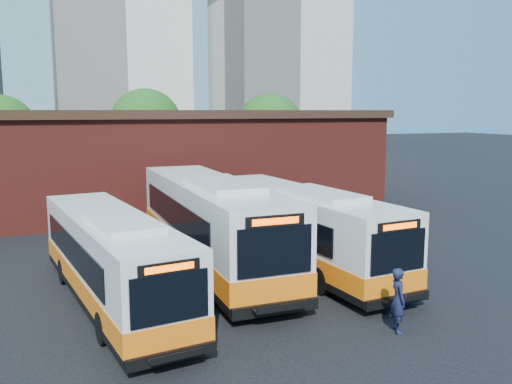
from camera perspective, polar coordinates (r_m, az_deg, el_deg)
name	(u,v)px	position (r m, az deg, el deg)	size (l,w,h in m)	color
ground	(278,304)	(18.40, 2.29, -11.69)	(220.00, 220.00, 0.00)	black
bus_midwest	(112,262)	(18.66, -14.91, -7.10)	(3.79, 11.66, 3.13)	silver
bus_mideast	(211,226)	(22.26, -4.79, -3.56)	(2.96, 13.80, 3.75)	silver
bus_east	(300,230)	(22.30, 4.68, -4.02)	(3.54, 12.43, 3.35)	silver
transit_worker	(398,300)	(16.46, 14.74, -10.94)	(0.69, 0.46, 1.90)	#131938
depot_building	(155,158)	(36.57, -10.58, 3.55)	(28.60, 12.60, 6.40)	maroon
tree_mid	(146,125)	(50.59, -11.53, 6.94)	(6.56, 6.56, 8.36)	#382314
tree_east	(270,127)	(50.90, 1.47, 6.84)	(6.24, 6.24, 7.96)	#382314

